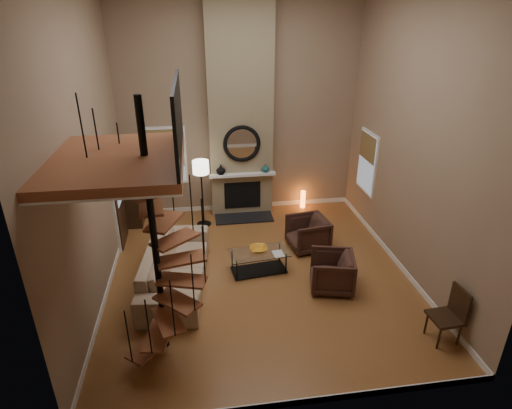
{
  "coord_description": "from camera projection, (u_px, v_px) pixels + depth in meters",
  "views": [
    {
      "loc": [
        -1.11,
        -7.2,
        4.95
      ],
      "look_at": [
        0.0,
        0.4,
        1.4
      ],
      "focal_mm": 29.41,
      "sensor_mm": 36.0,
      "label": 1
    }
  ],
  "objects": [
    {
      "name": "ground",
      "position": [
        259.0,
        274.0,
        8.7
      ],
      "size": [
        6.0,
        6.5,
        0.01
      ],
      "primitive_type": "cube",
      "color": "#AC6F37",
      "rests_on": "ground"
    },
    {
      "name": "back_wall",
      "position": [
        240.0,
        108.0,
        10.46
      ],
      "size": [
        6.0,
        0.02,
        5.5
      ],
      "primitive_type": "cube",
      "color": "#93795F",
      "rests_on": "ground"
    },
    {
      "name": "front_wall",
      "position": [
        304.0,
        231.0,
        4.62
      ],
      "size": [
        6.0,
        0.02,
        5.5
      ],
      "primitive_type": "cube",
      "color": "#93795F",
      "rests_on": "ground"
    },
    {
      "name": "left_wall",
      "position": [
        86.0,
        153.0,
        7.15
      ],
      "size": [
        0.02,
        6.5,
        5.5
      ],
      "primitive_type": "cube",
      "color": "#93795F",
      "rests_on": "ground"
    },
    {
      "name": "right_wall",
      "position": [
        416.0,
        139.0,
        7.93
      ],
      "size": [
        0.02,
        6.5,
        5.5
      ],
      "primitive_type": "cube",
      "color": "#93795F",
      "rests_on": "ground"
    },
    {
      "name": "baseboard_back",
      "position": [
        241.0,
        206.0,
        11.58
      ],
      "size": [
        6.0,
        0.02,
        0.12
      ],
      "primitive_type": "cube",
      "color": "white",
      "rests_on": "ground"
    },
    {
      "name": "baseboard_front",
      "position": [
        294.0,
        403.0,
        5.76
      ],
      "size": [
        6.0,
        0.02,
        0.12
      ],
      "primitive_type": "cube",
      "color": "white",
      "rests_on": "ground"
    },
    {
      "name": "baseboard_left",
      "position": [
        109.0,
        284.0,
        8.28
      ],
      "size": [
        0.02,
        6.5,
        0.12
      ],
      "primitive_type": "cube",
      "color": "white",
      "rests_on": "ground"
    },
    {
      "name": "baseboard_right",
      "position": [
        395.0,
        260.0,
        9.06
      ],
      "size": [
        0.02,
        6.5,
        0.12
      ],
      "primitive_type": "cube",
      "color": "white",
      "rests_on": "ground"
    },
    {
      "name": "chimney_breast",
      "position": [
        240.0,
        110.0,
        10.29
      ],
      "size": [
        1.6,
        0.38,
        5.5
      ],
      "primitive_type": "cube",
      "color": "#877858",
      "rests_on": "ground"
    },
    {
      "name": "hearth",
      "position": [
        244.0,
        218.0,
        10.99
      ],
      "size": [
        1.5,
        0.6,
        0.04
      ],
      "primitive_type": "cube",
      "color": "black",
      "rests_on": "ground"
    },
    {
      "name": "firebox",
      "position": [
        243.0,
        195.0,
        11.03
      ],
      "size": [
        0.95,
        0.02,
        0.72
      ],
      "primitive_type": "cube",
      "color": "black",
      "rests_on": "chimney_breast"
    },
    {
      "name": "mantel",
      "position": [
        243.0,
        175.0,
        10.71
      ],
      "size": [
        1.7,
        0.18,
        0.06
      ],
      "primitive_type": "cube",
      "color": "white",
      "rests_on": "chimney_breast"
    },
    {
      "name": "mirror_frame",
      "position": [
        242.0,
        144.0,
        10.43
      ],
      "size": [
        0.94,
        0.1,
        0.94
      ],
      "primitive_type": "torus",
      "rotation": [
        1.57,
        0.0,
        0.0
      ],
      "color": "black",
      "rests_on": "chimney_breast"
    },
    {
      "name": "mirror_disc",
      "position": [
        242.0,
        144.0,
        10.43
      ],
      "size": [
        0.8,
        0.01,
        0.8
      ],
      "primitive_type": "cylinder",
      "rotation": [
        1.57,
        0.0,
        0.0
      ],
      "color": "white",
      "rests_on": "chimney_breast"
    },
    {
      "name": "vase_left",
      "position": [
        221.0,
        170.0,
        10.61
      ],
      "size": [
        0.24,
        0.24,
        0.25
      ],
      "primitive_type": "imported",
      "color": "black",
      "rests_on": "mantel"
    },
    {
      "name": "vase_right",
      "position": [
        265.0,
        168.0,
        10.77
      ],
      "size": [
        0.2,
        0.2,
        0.21
      ],
      "primitive_type": "imported",
      "color": "#174D51",
      "rests_on": "mantel"
    },
    {
      "name": "window_back",
      "position": [
        166.0,
        155.0,
        10.66
      ],
      "size": [
        1.02,
        0.06,
        1.52
      ],
      "color": "white",
      "rests_on": "back_wall"
    },
    {
      "name": "window_right",
      "position": [
        367.0,
        161.0,
        10.2
      ],
      "size": [
        0.06,
        1.02,
        1.52
      ],
      "color": "white",
      "rests_on": "right_wall"
    },
    {
      "name": "entry_door",
      "position": [
        118.0,
        201.0,
        9.48
      ],
      "size": [
        0.1,
        1.05,
        2.16
      ],
      "color": "white",
      "rests_on": "ground"
    },
    {
      "name": "loft",
      "position": [
        125.0,
        156.0,
        5.45
      ],
      "size": [
        1.7,
        2.2,
        1.09
      ],
      "color": "#965231",
      "rests_on": "left_wall"
    },
    {
      "name": "spiral_stair",
      "position": [
        157.0,
        250.0,
        6.1
      ],
      "size": [
        1.47,
        1.47,
        4.06
      ],
      "color": "black",
      "rests_on": "ground"
    },
    {
      "name": "hutch",
      "position": [
        132.0,
        187.0,
        10.46
      ],
      "size": [
        0.41,
        0.86,
        1.93
      ],
      "primitive_type": "cube",
      "color": "black",
      "rests_on": "ground"
    },
    {
      "name": "sofa",
      "position": [
        175.0,
        265.0,
        8.27
      ],
      "size": [
        1.4,
        2.92,
        0.82
      ],
      "primitive_type": "imported",
      "rotation": [
        0.0,
        0.0,
        1.46
      ],
      "color": "tan",
      "rests_on": "ground"
    },
    {
      "name": "armchair_near",
      "position": [
        311.0,
        233.0,
        9.54
      ],
      "size": [
        0.96,
        0.94,
        0.77
      ],
      "primitive_type": "imported",
      "rotation": [
        0.0,
        0.0,
        -1.43
      ],
      "color": "#3F241D",
      "rests_on": "ground"
    },
    {
      "name": "armchair_far",
      "position": [
        336.0,
        272.0,
        8.12
      ],
      "size": [
        0.99,
        0.97,
        0.75
      ],
      "primitive_type": "imported",
      "rotation": [
        0.0,
        0.0,
        -1.8
      ],
      "color": "#3F241D",
      "rests_on": "ground"
    },
    {
      "name": "coffee_table",
      "position": [
        259.0,
        259.0,
        8.67
      ],
      "size": [
        1.28,
        0.75,
        0.45
      ],
      "color": "silver",
      "rests_on": "ground"
    },
    {
      "name": "bowl",
      "position": [
        259.0,
        249.0,
        8.63
      ],
      "size": [
        0.37,
        0.37,
        0.09
      ],
      "primitive_type": "imported",
      "color": "gold",
      "rests_on": "coffee_table"
    },
    {
      "name": "book",
      "position": [
        277.0,
        254.0,
        8.51
      ],
      "size": [
        0.24,
        0.3,
        0.03
      ],
      "primitive_type": "imported",
      "rotation": [
        0.0,
        0.0,
        0.09
      ],
      "color": "gray",
      "rests_on": "coffee_table"
    },
    {
      "name": "floor_lamp",
      "position": [
        201.0,
        172.0,
        10.11
      ],
      "size": [
        0.4,
        0.4,
        1.71
      ],
      "color": "black",
      "rests_on": "ground"
    },
    {
      "name": "accent_lamp",
      "position": [
        303.0,
        199.0,
        11.53
      ],
      "size": [
        0.13,
        0.13,
        0.47
      ],
      "primitive_type": "cylinder",
      "color": "orange",
      "rests_on": "ground"
    },
    {
      "name": "side_chair",
      "position": [
        451.0,
        313.0,
        6.76
      ],
      "size": [
        0.5,
        0.5,
        0.99
      ],
      "color": "black",
      "rests_on": "ground"
    }
  ]
}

